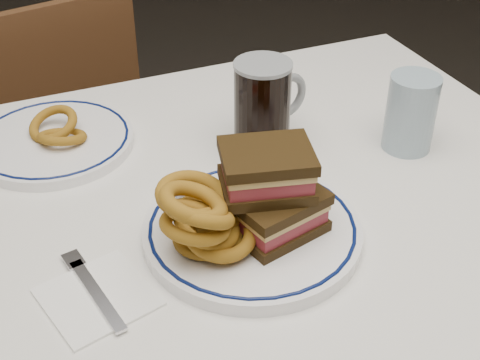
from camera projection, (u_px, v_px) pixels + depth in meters
name	position (u px, v px, depth m)	size (l,w,h in m)	color
dining_table	(183.00, 267.00, 1.02)	(1.27, 0.87, 0.75)	silver
chair_far	(58.00, 131.00, 1.73)	(0.45, 0.45, 0.82)	#442E15
main_plate	(252.00, 230.00, 0.90)	(0.30, 0.30, 0.02)	white
reuben_sandwich	(272.00, 191.00, 0.86)	(0.14, 0.13, 0.12)	black
onion_rings_main	(204.00, 218.00, 0.84)	(0.13, 0.14, 0.11)	brown
ketchup_ramekin	(191.00, 189.00, 0.94)	(0.05, 0.05, 0.03)	silver
beer_mug	(264.00, 106.00, 1.05)	(0.13, 0.09, 0.15)	black
water_glass	(411.00, 113.00, 1.06)	(0.08, 0.08, 0.13)	#90A9B9
far_plate	(54.00, 141.00, 1.09)	(0.26, 0.26, 0.02)	white
onion_rings_far	(58.00, 130.00, 1.08)	(0.09, 0.11, 0.06)	brown
napkin_fork	(96.00, 295.00, 0.82)	(0.15, 0.17, 0.01)	white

